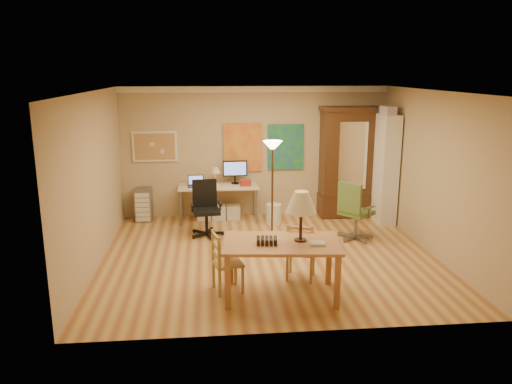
{
  "coord_description": "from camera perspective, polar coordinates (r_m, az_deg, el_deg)",
  "views": [
    {
      "loc": [
        -0.97,
        -7.77,
        3.02
      ],
      "look_at": [
        -0.18,
        0.3,
        1.03
      ],
      "focal_mm": 35.0,
      "sensor_mm": 36.0,
      "label": 1
    }
  ],
  "objects": [
    {
      "name": "office_chair_black",
      "position": [
        9.37,
        -5.7,
        -3.32
      ],
      "size": [
        0.64,
        0.64,
        1.03
      ],
      "color": "black",
      "rests_on": "floor"
    },
    {
      "name": "office_chair_green",
      "position": [
        9.27,
        11.19,
        -3.61
      ],
      "size": [
        0.69,
        0.69,
        1.09
      ],
      "color": "slate",
      "rests_on": "floor"
    },
    {
      "name": "crown_molding",
      "position": [
        10.28,
        -0.14,
        11.67
      ],
      "size": [
        5.5,
        0.08,
        0.12
      ],
      "primitive_type": "cube",
      "color": "white",
      "rests_on": "floor"
    },
    {
      "name": "ladder_chair_left",
      "position": [
        7.0,
        -3.48,
        -8.18
      ],
      "size": [
        0.46,
        0.48,
        0.86
      ],
      "color": "#AC894E",
      "rests_on": "floor"
    },
    {
      "name": "ladder_chair_back",
      "position": [
        7.41,
        5.13,
        -6.91
      ],
      "size": [
        0.5,
        0.49,
        0.87
      ],
      "color": "#AC894E",
      "rests_on": "floor"
    },
    {
      "name": "wastebin",
      "position": [
        10.04,
        2.04,
        -2.53
      ],
      "size": [
        0.32,
        0.32,
        0.4
      ],
      "primitive_type": "cylinder",
      "color": "silver",
      "rests_on": "floor"
    },
    {
      "name": "art_panel_right",
      "position": [
        10.49,
        3.41,
        5.15
      ],
      "size": [
        0.75,
        0.04,
        0.95
      ],
      "primitive_type": "cube",
      "color": "#215A87",
      "rests_on": "floor"
    },
    {
      "name": "dining_table",
      "position": [
        6.7,
        3.75,
        -4.47
      ],
      "size": [
        1.64,
        1.08,
        1.46
      ],
      "color": "brown",
      "rests_on": "floor"
    },
    {
      "name": "bookshelf",
      "position": [
        10.38,
        14.38,
        2.6
      ],
      "size": [
        0.33,
        0.87,
        2.18
      ],
      "color": "white",
      "rests_on": "floor"
    },
    {
      "name": "art_panel_left",
      "position": [
        10.39,
        -1.52,
        5.09
      ],
      "size": [
        0.8,
        0.04,
        1.0
      ],
      "primitive_type": "cube",
      "color": "yellow",
      "rests_on": "floor"
    },
    {
      "name": "floor",
      "position": [
        8.39,
        1.46,
        -7.3
      ],
      "size": [
        5.5,
        5.5,
        0.0
      ],
      "primitive_type": "plane",
      "color": "#9B5F37",
      "rests_on": "ground"
    },
    {
      "name": "armoire",
      "position": [
        10.62,
        10.55,
        2.59
      ],
      "size": [
        1.25,
        0.59,
        2.3
      ],
      "color": "#38230F",
      "rests_on": "floor"
    },
    {
      "name": "torchiere_lamp",
      "position": [
        8.62,
        1.9,
        3.45
      ],
      "size": [
        0.33,
        0.33,
        1.84
      ],
      "color": "#462F1C",
      "rests_on": "floor"
    },
    {
      "name": "computer_desk",
      "position": [
        10.26,
        -4.15,
        -0.79
      ],
      "size": [
        1.6,
        0.7,
        1.21
      ],
      "color": "beige",
      "rests_on": "floor"
    },
    {
      "name": "corkboard",
      "position": [
        10.41,
        -11.49,
        5.12
      ],
      "size": [
        0.9,
        0.04,
        0.62
      ],
      "primitive_type": "cube",
      "color": "tan",
      "rests_on": "floor"
    },
    {
      "name": "drawer_cart",
      "position": [
        10.48,
        -12.72,
        -1.41
      ],
      "size": [
        0.33,
        0.4,
        0.67
      ],
      "color": "slate",
      "rests_on": "floor"
    }
  ]
}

